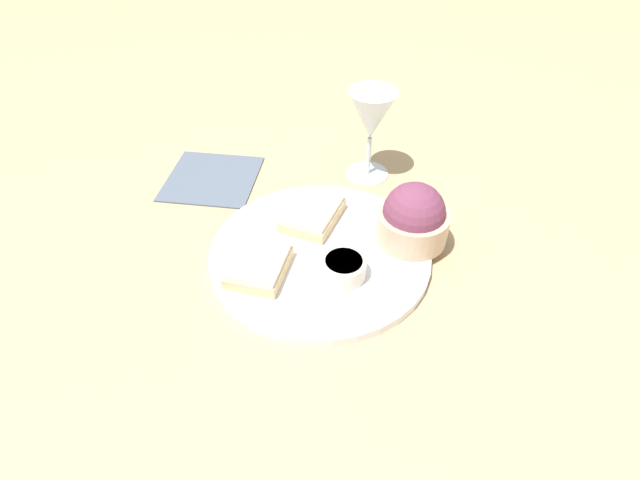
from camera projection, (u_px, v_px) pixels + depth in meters
name	position (u px, v px, depth m)	size (l,w,h in m)	color
ground_plane	(320.00, 257.00, 0.73)	(4.00, 4.00, 0.00)	tan
dinner_plate	(320.00, 254.00, 0.73)	(0.32, 0.32, 0.01)	white
salad_bowl	(413.00, 218.00, 0.72)	(0.11, 0.11, 0.09)	tan
sauce_ramekin	(344.00, 267.00, 0.67)	(0.06, 0.06, 0.03)	beige
cheese_toast_near	(312.00, 213.00, 0.76)	(0.10, 0.08, 0.03)	#D1B27F
cheese_toast_far	(258.00, 266.00, 0.68)	(0.09, 0.08, 0.03)	#D1B27F
wine_glass	(371.00, 119.00, 0.82)	(0.08, 0.08, 0.16)	silver
napkin	(212.00, 178.00, 0.88)	(0.18, 0.18, 0.01)	#4C5666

